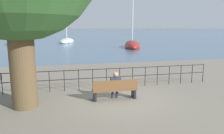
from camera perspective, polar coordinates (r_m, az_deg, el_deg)
name	(u,v)px	position (r m, az deg, el deg)	size (l,w,h in m)	color
ground_plane	(115,99)	(9.72, 0.68, -8.34)	(1000.00, 1000.00, 0.00)	gray
harbor_water	(63,31)	(168.39, -12.62, 9.18)	(600.00, 300.00, 0.01)	slate
park_bench	(115,90)	(9.53, 0.78, -5.97)	(1.96, 0.45, 0.90)	brown
seated_person_left	(115,84)	(9.55, 0.91, -4.46)	(0.44, 0.35, 1.22)	#2D3347
promenade_railing	(106,75)	(11.18, -1.47, -2.14)	(11.34, 0.04, 1.05)	black
sailboat_0	(132,45)	(33.32, 5.30, 5.64)	(3.96, 7.41, 9.59)	maroon
sailboat_1	(14,42)	(44.08, -24.31, 5.89)	(2.39, 6.51, 10.06)	white
sailboat_2	(67,41)	(44.63, -11.70, 6.63)	(4.01, 7.19, 9.58)	white
harbor_lighthouse	(17,15)	(127.03, -23.61, 12.36)	(6.21, 6.21, 19.67)	beige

